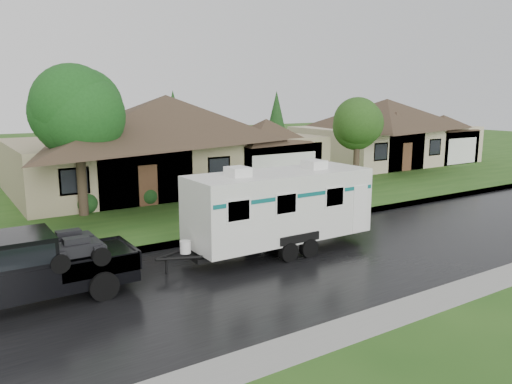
# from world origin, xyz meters

# --- Properties ---
(ground) EXTENTS (140.00, 140.00, 0.00)m
(ground) POSITION_xyz_m (0.00, 0.00, 0.00)
(ground) COLOR #254F18
(ground) RESTS_ON ground
(road) EXTENTS (140.00, 8.00, 0.01)m
(road) POSITION_xyz_m (0.00, -2.00, 0.01)
(road) COLOR black
(road) RESTS_ON ground
(curb) EXTENTS (140.00, 0.50, 0.15)m
(curb) POSITION_xyz_m (0.00, 2.25, 0.07)
(curb) COLOR gray
(curb) RESTS_ON ground
(lawn) EXTENTS (140.00, 26.00, 0.15)m
(lawn) POSITION_xyz_m (0.00, 15.00, 0.07)
(lawn) COLOR #254F18
(lawn) RESTS_ON ground
(house_main) EXTENTS (19.44, 10.80, 6.90)m
(house_main) POSITION_xyz_m (2.29, 13.84, 3.59)
(house_main) COLOR #9C8B6A
(house_main) RESTS_ON lawn
(house_neighbor) EXTENTS (15.12, 9.72, 6.45)m
(house_neighbor) POSITION_xyz_m (22.27, 14.34, 3.32)
(house_neighbor) COLOR #C3B091
(house_neighbor) RESTS_ON lawn
(tree_left_green) EXTENTS (4.09, 4.09, 6.77)m
(tree_left_green) POSITION_xyz_m (-4.57, 8.72, 4.85)
(tree_left_green) COLOR #382B1E
(tree_left_green) RESTS_ON lawn
(tree_right_green) EXTENTS (3.23, 3.23, 5.34)m
(tree_right_green) POSITION_xyz_m (12.42, 8.11, 3.85)
(tree_right_green) COLOR #382B1E
(tree_right_green) RESTS_ON lawn
(shrub_row) EXTENTS (13.60, 1.00, 1.00)m
(shrub_row) POSITION_xyz_m (2.00, 9.30, 0.65)
(shrub_row) COLOR #143814
(shrub_row) RESTS_ON lawn
(pickup_truck) EXTENTS (5.96, 2.26, 1.99)m
(pickup_truck) POSITION_xyz_m (-8.62, -0.47, 1.06)
(pickup_truck) COLOR black
(pickup_truck) RESTS_ON ground
(travel_trailer) EXTENTS (7.34, 2.58, 3.30)m
(travel_trailer) POSITION_xyz_m (0.19, -0.47, 1.75)
(travel_trailer) COLOR silver
(travel_trailer) RESTS_ON ground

